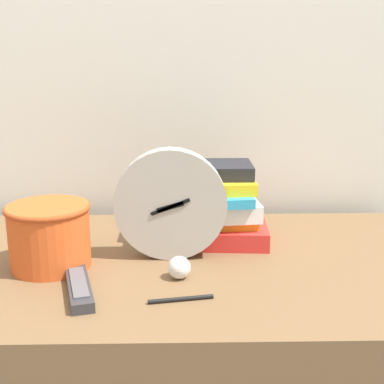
{
  "coord_description": "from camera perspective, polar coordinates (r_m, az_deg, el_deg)",
  "views": [
    {
      "loc": [
        0.07,
        -0.74,
        1.16
      ],
      "look_at": [
        0.09,
        0.41,
        0.85
      ],
      "focal_mm": 50.0,
      "sensor_mm": 36.0,
      "label": 1
    }
  ],
  "objects": [
    {
      "name": "pen",
      "position": [
        0.98,
        -1.2,
        -11.35
      ],
      "size": [
        0.12,
        0.03,
        0.01
      ],
      "color": "black",
      "rests_on": "desk"
    },
    {
      "name": "tv_remote",
      "position": [
        1.03,
        -11.97,
        -9.91
      ],
      "size": [
        0.09,
        0.19,
        0.02
      ],
      "color": "#333338",
      "rests_on": "desk"
    },
    {
      "name": "crumpled_paper_ball",
      "position": [
        1.07,
        -1.37,
        -8.05
      ],
      "size": [
        0.05,
        0.05,
        0.05
      ],
      "color": "white",
      "rests_on": "desk"
    },
    {
      "name": "book_stack",
      "position": [
        1.26,
        2.12,
        -1.47
      ],
      "size": [
        0.26,
        0.2,
        0.18
      ],
      "color": "red",
      "rests_on": "desk"
    },
    {
      "name": "wall_back",
      "position": [
        1.48,
        -3.98,
        16.65
      ],
      "size": [
        6.0,
        0.04,
        2.4
      ],
      "color": "silver",
      "rests_on": "ground_plane"
    },
    {
      "name": "desk_clock",
      "position": [
        1.14,
        -2.31,
        -1.33
      ],
      "size": [
        0.24,
        0.04,
        0.24
      ],
      "color": "#B7B2A8",
      "rests_on": "desk"
    },
    {
      "name": "basket",
      "position": [
        1.14,
        -14.99,
        -4.31
      ],
      "size": [
        0.17,
        0.17,
        0.13
      ],
      "color": "#E05623",
      "rests_on": "desk"
    }
  ]
}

